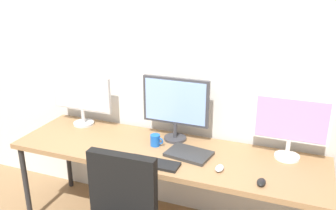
% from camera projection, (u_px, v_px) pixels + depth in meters
% --- Properties ---
extents(wall_back, '(4.77, 0.10, 2.60)m').
position_uv_depth(wall_back, '(185.00, 66.00, 2.93)').
color(wall_back, silver).
rests_on(wall_back, ground_plane).
extents(desk, '(2.37, 0.68, 0.74)m').
position_uv_depth(desk, '(166.00, 156.00, 2.77)').
color(desk, '#936D47').
rests_on(desk, ground_plane).
extents(monitor_left, '(0.56, 0.18, 0.45)m').
position_uv_depth(monitor_left, '(82.00, 96.00, 3.15)').
color(monitor_left, silver).
rests_on(monitor_left, desk).
extents(monitor_center, '(0.54, 0.18, 0.51)m').
position_uv_depth(monitor_center, '(175.00, 105.00, 2.84)').
color(monitor_center, '#38383D').
rests_on(monitor_center, desk).
extents(monitor_right, '(0.53, 0.18, 0.47)m').
position_uv_depth(monitor_right, '(291.00, 123.00, 2.56)').
color(monitor_right, silver).
rests_on(monitor_right, desk).
extents(keyboard_main, '(0.37, 0.13, 0.02)m').
position_uv_depth(keyboard_main, '(154.00, 163.00, 2.55)').
color(keyboard_main, black).
rests_on(keyboard_main, desk).
extents(mouse_left_side, '(0.06, 0.10, 0.03)m').
position_uv_depth(mouse_left_side, '(219.00, 168.00, 2.47)').
color(mouse_left_side, silver).
rests_on(mouse_left_side, desk).
extents(mouse_right_side, '(0.06, 0.10, 0.03)m').
position_uv_depth(mouse_right_side, '(261.00, 182.00, 2.31)').
color(mouse_right_side, black).
rests_on(mouse_right_side, desk).
extents(laptop_closed, '(0.35, 0.27, 0.02)m').
position_uv_depth(laptop_closed, '(189.00, 154.00, 2.68)').
color(laptop_closed, '#2D2D2D').
rests_on(laptop_closed, desk).
extents(coffee_mug, '(0.11, 0.08, 0.09)m').
position_uv_depth(coffee_mug, '(156.00, 140.00, 2.82)').
color(coffee_mug, blue).
rests_on(coffee_mug, desk).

